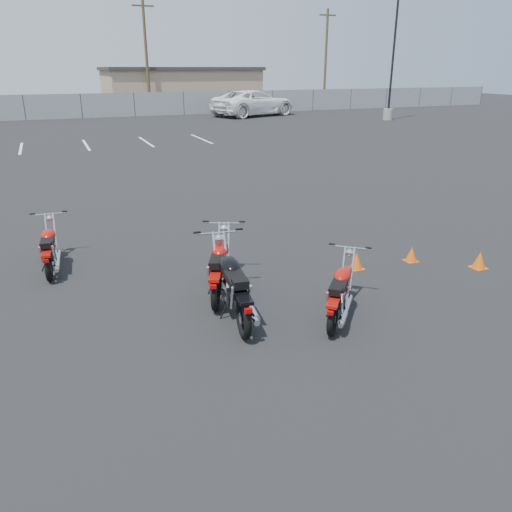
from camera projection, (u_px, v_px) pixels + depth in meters
name	position (u px, v px, depth m)	size (l,w,h in m)	color
ground	(259.00, 307.00, 8.04)	(120.00, 120.00, 0.00)	black
motorcycle_front_red	(50.00, 249.00, 9.45)	(0.71, 1.84, 0.90)	black
motorcycle_second_black	(233.00, 286.00, 7.65)	(0.84, 2.19, 1.07)	black
motorcycle_third_red	(220.00, 268.00, 8.44)	(1.21, 1.97, 0.99)	black
motorcycle_rear_red	(340.00, 293.00, 7.62)	(1.44, 1.59, 0.89)	black
training_cone_near	(412.00, 254.00, 9.92)	(0.25, 0.25, 0.30)	#DF560B
training_cone_far	(356.00, 261.00, 9.54)	(0.27, 0.27, 0.32)	#DF560B
training_cone_extra	(479.00, 260.00, 9.57)	(0.27, 0.27, 0.33)	#DF560B
light_pole_east	(391.00, 84.00, 36.11)	(0.80, 0.70, 9.88)	gray
chainlink_fence	(81.00, 106.00, 37.98)	(80.06, 0.06, 1.80)	gray
tan_building_east	(180.00, 87.00, 48.99)	(14.40, 9.40, 3.70)	tan
utility_pole_c	(146.00, 54.00, 42.24)	(1.80, 0.24, 9.00)	#483621
utility_pole_d	(326.00, 56.00, 49.54)	(1.80, 0.24, 9.00)	#483621
parking_line_stripes	(54.00, 147.00, 24.44)	(15.12, 4.00, 0.01)	silver
white_van	(254.00, 95.00, 39.65)	(8.23, 3.29, 3.13)	white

